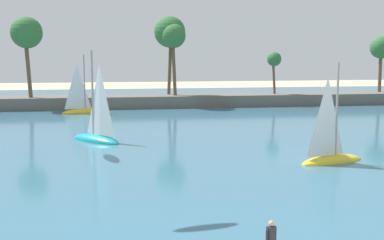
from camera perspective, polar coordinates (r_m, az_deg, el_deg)
sea at (r=66.34m, az=-8.26°, el=0.74°), size 220.00×95.15×0.06m
palm_headland at (r=73.67m, az=-12.96°, el=4.43°), size 110.44×7.10×13.53m
person_at_waterline at (r=19.35m, az=9.10°, el=-13.54°), size 0.49×0.34×1.67m
sailboat_near_shore at (r=67.83m, az=-12.57°, el=1.45°), size 6.00×3.59×8.35m
sailboat_mid_bay at (r=37.27m, az=15.75°, el=-3.65°), size 5.59×3.06×7.77m
sailboat_toward_headland at (r=45.41m, az=-10.95°, el=-1.41°), size 5.27×5.79×8.75m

